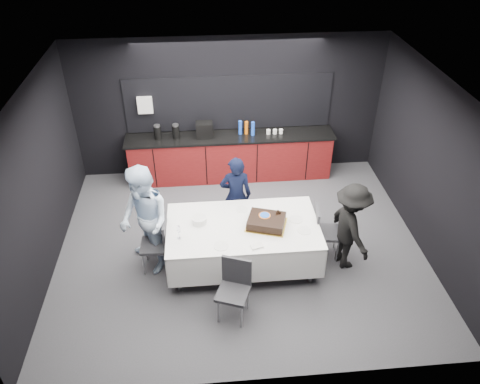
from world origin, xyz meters
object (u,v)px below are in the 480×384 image
plate_stack (199,220)px  chair_left (159,241)px  party_table (243,232)px  chair_right (323,228)px  person_center (236,196)px  person_right (350,227)px  person_left (145,221)px  chair_near (235,285)px  champagne_flute (178,230)px  cake_assembly (266,221)px

plate_stack → chair_left: bearing=-172.1°
plate_stack → party_table: bearing=-10.4°
chair_right → plate_stack: bearing=179.6°
person_center → person_right: person_right is taller
party_table → chair_right: (1.29, 0.11, -0.11)m
person_left → person_right: 3.12m
chair_near → person_left: 1.70m
chair_near → person_left: size_ratio=0.51×
plate_stack → champagne_flute: champagne_flute is taller
plate_stack → person_left: (-0.81, -0.03, 0.07)m
party_table → person_center: size_ratio=1.58×
cake_assembly → person_center: size_ratio=0.48×
champagne_flute → cake_assembly: bearing=8.1°
plate_stack → person_right: person_right is taller
person_left → person_center: bearing=88.7°
person_left → cake_assembly: bearing=56.9°
person_center → person_right: (1.67, -0.99, 0.01)m
party_table → person_center: (-0.04, 0.85, 0.09)m
party_table → person_center: person_center is taller
chair_near → person_right: (1.84, 0.84, 0.21)m
party_table → plate_stack: size_ratio=10.38×
cake_assembly → person_right: person_right is taller
party_table → cake_assembly: 0.41m
chair_right → party_table: bearing=-175.3°
plate_stack → champagne_flute: size_ratio=1.00×
champagne_flute → chair_near: size_ratio=0.24×
champagne_flute → person_left: person_left is taller
cake_assembly → person_left: 1.83m
party_table → champagne_flute: champagne_flute is taller
champagne_flute → party_table: bearing=12.7°
chair_left → person_left: size_ratio=0.51×
person_left → person_right: size_ratio=1.22×
champagne_flute → person_center: bearing=49.2°
chair_near → chair_right: bearing=36.0°
cake_assembly → party_table: bearing=175.1°
person_center → person_left: size_ratio=0.81×
cake_assembly → person_center: 0.97m
cake_assembly → plate_stack: 1.03m
chair_left → person_right: bearing=-3.4°
cake_assembly → chair_right: (0.93, 0.14, -0.32)m
chair_left → person_right: (2.93, -0.18, 0.21)m
party_table → cake_assembly: bearing=-4.9°
plate_stack → champagne_flute: (-0.30, -0.34, 0.11)m
champagne_flute → chair_left: bearing=142.8°
party_table → person_right: person_right is taller
chair_right → person_left: 2.79m
champagne_flute → chair_left: 0.58m
chair_near → person_left: (-1.27, 1.07, 0.37)m
plate_stack → chair_left: chair_left is taller
person_left → person_right: bearing=56.4°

